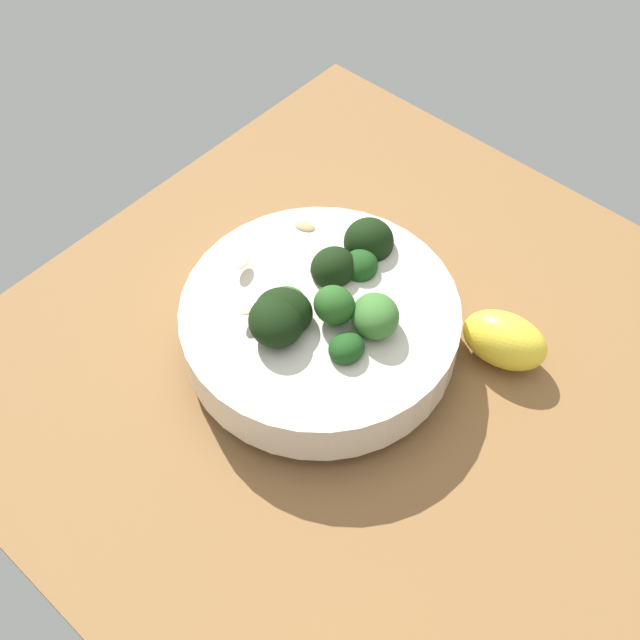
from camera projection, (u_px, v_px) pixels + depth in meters
The scene contains 3 objects.
ground_plane at pixel (369, 378), 65.48cm from camera, with size 57.15×57.15×3.23cm, color brown.
bowl_of_broccoli at pixel (321, 320), 62.24cm from camera, with size 21.62×21.62×9.36cm.
lemon_wedge at pixel (505, 340), 62.95cm from camera, with size 6.85×4.25×4.65cm, color yellow.
Camera 1 is at (-20.63, 29.23, 53.59)cm, focal length 44.86 mm.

